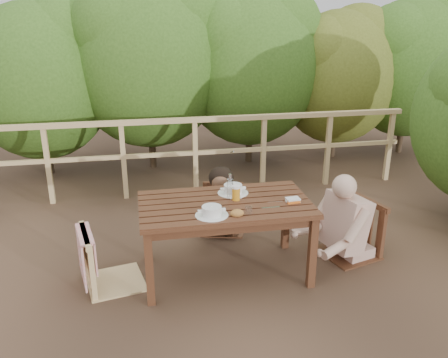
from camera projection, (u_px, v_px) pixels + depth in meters
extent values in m
plane|color=brown|center=(225.00, 272.00, 4.32)|extent=(60.00, 60.00, 0.00)
cube|color=#402314|center=(225.00, 239.00, 4.20)|extent=(1.49, 0.84, 0.69)
cube|color=tan|center=(111.00, 232.00, 3.99)|extent=(0.59, 0.59, 1.00)
cube|color=#402314|center=(222.00, 191.00, 5.00)|extent=(0.54, 0.54, 0.90)
cube|color=#402314|center=(352.00, 206.00, 4.46)|extent=(0.63, 0.63, 1.02)
cube|color=tan|center=(195.00, 156.00, 5.99)|extent=(5.60, 0.10, 1.01)
cylinder|color=silver|center=(212.00, 212.00, 3.81)|extent=(0.27, 0.27, 0.09)
cylinder|color=white|center=(233.00, 189.00, 4.27)|extent=(0.28, 0.28, 0.09)
ellipsoid|color=#AC6F2A|center=(237.00, 213.00, 3.81)|extent=(0.11, 0.08, 0.07)
cylinder|color=#C37C28|center=(236.00, 194.00, 4.11)|extent=(0.08, 0.08, 0.14)
cylinder|color=silver|center=(230.00, 187.00, 4.12)|extent=(0.06, 0.06, 0.24)
cylinder|color=white|center=(249.00, 211.00, 3.85)|extent=(0.06, 0.06, 0.07)
cube|color=white|center=(293.00, 201.00, 4.07)|extent=(0.12, 0.09, 0.05)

